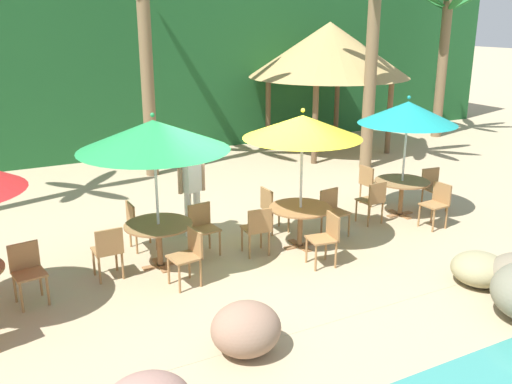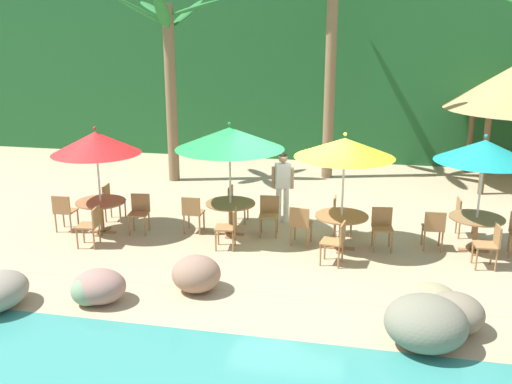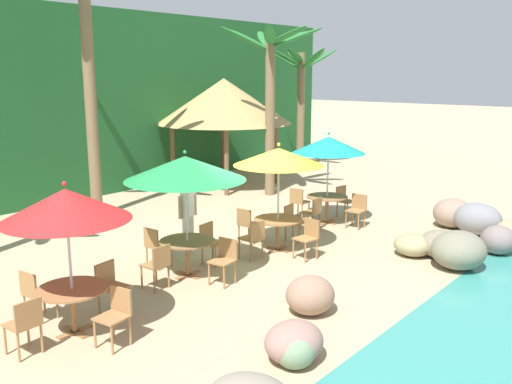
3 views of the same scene
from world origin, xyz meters
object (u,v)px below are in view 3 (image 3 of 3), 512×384
at_px(chair_yellow_seaward, 293,220).
at_px(dining_table_teal, 327,201).
at_px(chair_teal_right, 357,208).
at_px(chair_yellow_inland, 247,223).
at_px(umbrella_yellow, 279,157).
at_px(palapa_hut, 224,101).
at_px(chair_red_inland, 35,292).
at_px(dining_table_green, 187,246).
at_px(chair_red_seaward, 110,284).
at_px(dining_table_yellow, 278,224).
at_px(chair_green_inland, 155,244).
at_px(chair_red_left, 25,323).
at_px(chair_green_left, 158,263).
at_px(chair_green_seaward, 210,240).
at_px(palm_tree_third, 271,78).
at_px(chair_green_right, 225,258).
at_px(waiter_in_white, 188,211).
at_px(chair_yellow_right, 308,236).
at_px(dining_table_red, 72,296).
at_px(chair_red_right, 116,312).
at_px(umbrella_teal, 329,145).
at_px(chair_teal_inland, 298,201).
at_px(palm_tree_second, 87,41).
at_px(umbrella_green, 185,168).
at_px(chair_teal_seaward, 344,199).
at_px(chair_teal_left, 313,211).
at_px(palm_tree_fourth, 301,86).
at_px(umbrella_red, 66,205).
at_px(chair_yellow_left, 254,237).

distance_m(chair_yellow_seaward, dining_table_teal, 1.90).
bearing_deg(chair_teal_right, chair_yellow_inland, 156.95).
relative_size(umbrella_yellow, palapa_hut, 0.52).
xyz_separation_m(chair_red_inland, dining_table_green, (3.03, -0.37, 0.10)).
bearing_deg(chair_red_seaward, dining_table_yellow, -1.29).
bearing_deg(chair_yellow_inland, chair_green_inland, 171.49).
xyz_separation_m(chair_red_left, chair_green_left, (2.86, 0.49, 0.00)).
distance_m(dining_table_green, chair_green_seaward, 0.86).
bearing_deg(chair_red_inland, dining_table_yellow, -7.64).
bearing_deg(palm_tree_third, chair_green_right, -147.80).
height_order(dining_table_green, waiter_in_white, waiter_in_white).
height_order(chair_yellow_right, chair_teal_right, same).
xyz_separation_m(dining_table_red, chair_teal_right, (8.19, -0.30, -0.10)).
height_order(chair_red_right, chair_yellow_right, same).
height_order(umbrella_teal, palm_tree_third, palm_tree_third).
bearing_deg(chair_green_inland, dining_table_yellow, -25.42).
xyz_separation_m(umbrella_teal, palm_tree_third, (1.83, 3.39, 1.67)).
height_order(chair_teal_inland, palm_tree_second, palm_tree_second).
bearing_deg(umbrella_green, chair_red_left, -170.85).
height_order(chair_red_left, chair_yellow_right, same).
bearing_deg(dining_table_yellow, chair_red_left, -177.89).
xyz_separation_m(dining_table_green, dining_table_yellow, (2.46, -0.37, 0.00)).
xyz_separation_m(umbrella_yellow, dining_table_teal, (2.72, 0.44, -1.54)).
relative_size(chair_teal_seaward, chair_teal_right, 1.00).
bearing_deg(chair_green_seaward, palm_tree_second, 81.03).
bearing_deg(chair_red_left, chair_red_right, -34.23).
relative_size(chair_green_left, chair_teal_left, 1.00).
relative_size(chair_green_left, chair_teal_right, 1.00).
distance_m(palm_tree_fourth, waiter_in_white, 11.94).
bearing_deg(dining_table_red, chair_yellow_seaward, 2.79).
height_order(chair_green_left, chair_yellow_seaward, same).
bearing_deg(palm_tree_third, chair_yellow_right, -134.34).
xyz_separation_m(umbrella_red, palm_tree_third, (9.87, 3.93, 1.73)).
height_order(chair_red_seaward, palm_tree_second, palm_tree_second).
bearing_deg(umbrella_teal, dining_table_green, -179.28).
bearing_deg(chair_red_seaward, dining_table_red, -166.23).
relative_size(dining_table_green, chair_yellow_right, 1.26).
xyz_separation_m(chair_teal_left, palapa_hut, (2.99, 5.88, 2.46)).
bearing_deg(chair_teal_right, waiter_in_white, 157.28).
xyz_separation_m(umbrella_green, chair_teal_left, (4.33, -0.07, -1.67)).
bearing_deg(chair_red_seaward, chair_green_left, 7.86).
bearing_deg(palm_tree_third, umbrella_teal, -118.30).
bearing_deg(palm_tree_third, palm_tree_second, 159.14).
relative_size(chair_teal_left, waiter_in_white, 0.51).
height_order(umbrella_yellow, dining_table_teal, umbrella_yellow).
height_order(umbrella_red, palapa_hut, palapa_hut).
distance_m(chair_green_inland, umbrella_teal, 5.58).
bearing_deg(chair_green_right, chair_teal_seaward, 8.67).
distance_m(chair_green_right, chair_teal_seaward, 5.91).
bearing_deg(chair_yellow_left, palm_tree_third, 35.34).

